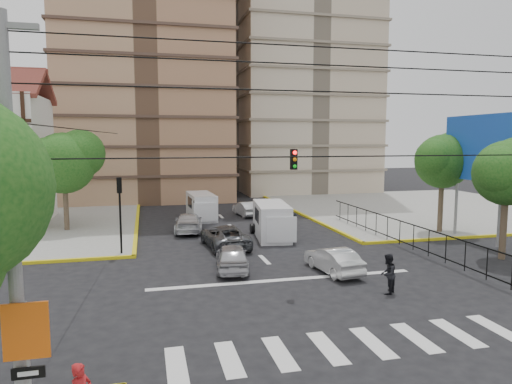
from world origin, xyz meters
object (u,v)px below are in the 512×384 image
object	(u,v)px
car_white_front_right	(333,260)
district_sign	(27,345)
traffic_light_nw	(120,202)
van_right_lane	(273,222)
pedestrian_crosswalk	(388,274)
van_left_lane	(202,207)
car_silver_front_left	(232,257)

from	to	relation	value
car_white_front_right	district_sign	bearing A→B (deg)	36.54
traffic_light_nw	car_white_front_right	distance (m)	12.38
van_right_lane	pedestrian_crosswalk	size ratio (longest dim) A/B	3.09
car_white_front_right	pedestrian_crosswalk	size ratio (longest dim) A/B	2.23
district_sign	van_right_lane	bearing A→B (deg)	61.16
traffic_light_nw	district_sign	distance (m)	17.08
van_right_lane	pedestrian_crosswalk	xyz separation A→B (m)	(1.77, -12.07, -0.26)
district_sign	pedestrian_crosswalk	size ratio (longest dim) A/B	1.82
van_left_lane	car_silver_front_left	world-z (taller)	van_left_lane
traffic_light_nw	district_sign	xyz separation A→B (m)	(-1.00, -17.04, -0.66)
car_silver_front_left	traffic_light_nw	bearing A→B (deg)	-29.30
car_silver_front_left	pedestrian_crosswalk	xyz separation A→B (m)	(5.87, -5.18, 0.19)
van_left_lane	car_silver_front_left	xyz separation A→B (m)	(-0.31, -15.39, -0.36)
district_sign	car_white_front_right	world-z (taller)	district_sign
van_left_lane	car_silver_front_left	distance (m)	15.40
district_sign	van_right_lane	distance (m)	22.37
car_silver_front_left	pedestrian_crosswalk	size ratio (longest dim) A/B	2.31
van_left_lane	car_white_front_right	distance (m)	17.64
van_right_lane	car_silver_front_left	size ratio (longest dim) A/B	1.34
van_left_lane	pedestrian_crosswalk	distance (m)	21.31
van_right_lane	van_left_lane	xyz separation A→B (m)	(-3.79, 8.50, -0.08)
car_silver_front_left	pedestrian_crosswalk	bearing A→B (deg)	146.89
traffic_light_nw	van_left_lane	xyz separation A→B (m)	(5.98, 11.02, -2.06)
traffic_light_nw	car_white_front_right	size ratio (longest dim) A/B	1.12
pedestrian_crosswalk	van_right_lane	bearing A→B (deg)	-126.05
traffic_light_nw	van_right_lane	distance (m)	10.29
van_right_lane	district_sign	bearing A→B (deg)	-111.22
van_right_lane	van_left_lane	bearing A→B (deg)	121.68
district_sign	pedestrian_crosswalk	bearing A→B (deg)	30.84
van_right_lane	car_white_front_right	world-z (taller)	van_right_lane
car_white_front_right	traffic_light_nw	bearing A→B (deg)	-36.89
traffic_light_nw	car_white_front_right	world-z (taller)	traffic_light_nw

